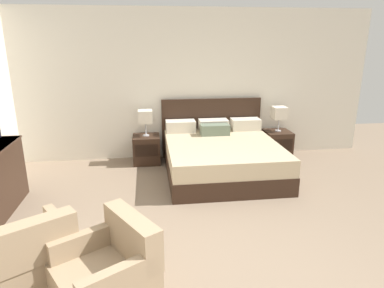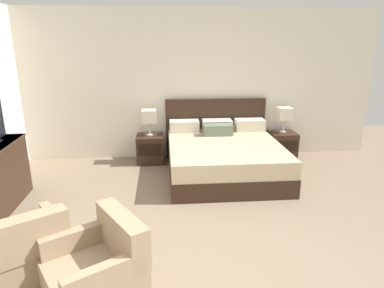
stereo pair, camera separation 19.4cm
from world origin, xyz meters
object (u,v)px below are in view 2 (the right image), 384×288
at_px(bed, 224,156).
at_px(table_lamp_left, 149,117).
at_px(table_lamp_right, 284,114).
at_px(nightstand_left, 150,149).
at_px(armchair_companion, 98,275).
at_px(nightstand_right, 282,145).
at_px(armchair_by_window, 23,256).

distance_m(bed, table_lamp_left, 1.47).
distance_m(bed, table_lamp_right, 1.47).
bearing_deg(table_lamp_left, nightstand_left, -90.00).
distance_m(bed, nightstand_left, 1.37).
xyz_separation_m(nightstand_left, armchair_companion, (-0.31, -3.44, 0.04)).
height_order(nightstand_left, table_lamp_right, table_lamp_right).
relative_size(nightstand_right, table_lamp_right, 1.08).
height_order(table_lamp_right, armchair_by_window, table_lamp_right).
height_order(nightstand_right, table_lamp_right, table_lamp_right).
bearing_deg(table_lamp_left, bed, -29.02).
distance_m(table_lamp_right, armchair_companion, 4.41).
bearing_deg(nightstand_left, table_lamp_right, 0.03).
relative_size(bed, nightstand_right, 4.00).
bearing_deg(table_lamp_right, nightstand_right, -90.00).
relative_size(bed, nightstand_left, 4.00).
bearing_deg(bed, nightstand_right, 28.95).
bearing_deg(armchair_companion, nightstand_right, 51.82).
xyz_separation_m(bed, nightstand_right, (1.20, 0.66, -0.05)).
bearing_deg(armchair_by_window, armchair_companion, -24.35).
bearing_deg(armchair_companion, armchair_by_window, 155.65).
bearing_deg(nightstand_left, bed, -28.96).
xyz_separation_m(table_lamp_right, armchair_companion, (-2.71, -3.44, -0.54)).
bearing_deg(table_lamp_left, table_lamp_right, 0.00).
bearing_deg(nightstand_right, armchair_by_window, -137.42).
distance_m(nightstand_left, armchair_by_window, 3.28).
relative_size(nightstand_left, armchair_companion, 0.52).
xyz_separation_m(nightstand_right, armchair_by_window, (-3.40, -3.13, 0.04)).
relative_size(table_lamp_left, armchair_companion, 0.48).
xyz_separation_m(armchair_by_window, armchair_companion, (0.70, -0.31, 0.00)).
bearing_deg(bed, nightstand_left, 151.04).
bearing_deg(nightstand_right, bed, -151.05).
xyz_separation_m(bed, table_lamp_left, (-1.20, 0.66, 0.53)).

